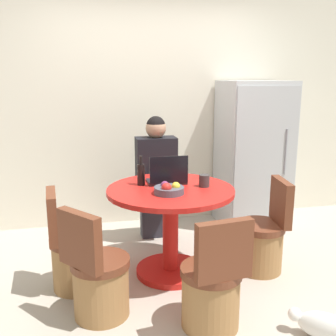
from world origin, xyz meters
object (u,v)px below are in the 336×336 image
object	(u,v)px
laptop	(167,177)
fruit_bowl	(169,189)
chair_near_camera	(212,291)
chair_near_left_corner	(99,281)
cat	(322,325)
refrigerator	(253,154)
person_seated	(155,174)
chair_left_side	(74,256)
bottle	(141,174)
chair_right_side	(262,241)
dining_table	(170,217)

from	to	relation	value
laptop	fruit_bowl	world-z (taller)	laptop
chair_near_camera	chair_near_left_corner	world-z (taller)	same
laptop	cat	world-z (taller)	laptop
refrigerator	person_seated	xyz separation A→B (m)	(-1.18, -0.25, -0.11)
fruit_bowl	cat	xyz separation A→B (m)	(0.82, -0.92, -0.71)
chair_left_side	fruit_bowl	xyz separation A→B (m)	(0.76, -0.09, 0.54)
refrigerator	chair_left_side	bearing A→B (deg)	-151.81
laptop	bottle	xyz separation A→B (m)	(-0.23, 0.00, 0.04)
chair_near_camera	person_seated	world-z (taller)	person_seated
chair_near_camera	fruit_bowl	xyz separation A→B (m)	(-0.15, 0.65, 0.54)
chair_near_camera	chair_left_side	world-z (taller)	same
bottle	refrigerator	bearing A→B (deg)	31.18
bottle	laptop	bearing A→B (deg)	-0.72
chair_near_left_corner	laptop	size ratio (longest dim) A/B	2.49
refrigerator	bottle	size ratio (longest dim) A/B	6.43
person_seated	cat	bearing A→B (deg)	112.68
chair_left_side	fruit_bowl	bearing A→B (deg)	-101.21
refrigerator	cat	xyz separation A→B (m)	(-0.41, -2.08, -0.72)
chair_right_side	chair_near_camera	world-z (taller)	same
chair_near_camera	fruit_bowl	size ratio (longest dim) A/B	3.43
bottle	cat	world-z (taller)	bottle
fruit_bowl	chair_left_side	bearing A→B (deg)	173.43
person_seated	fruit_bowl	bearing A→B (deg)	86.40
chair_left_side	cat	distance (m)	1.89
chair_right_side	cat	size ratio (longest dim) A/B	2.17
chair_left_side	person_seated	bearing A→B (deg)	-49.62
refrigerator	chair_near_camera	bearing A→B (deg)	-120.81
dining_table	chair_near_camera	xyz separation A→B (m)	(0.11, -0.80, -0.25)
chair_near_left_corner	dining_table	bearing A→B (deg)	-90.00
bottle	dining_table	bearing A→B (deg)	-33.66
chair_near_camera	cat	xyz separation A→B (m)	(0.67, -0.27, -0.18)
dining_table	chair_left_side	bearing A→B (deg)	-175.36
laptop	cat	distance (m)	1.62
person_seated	bottle	size ratio (longest dim) A/B	5.12
chair_right_side	chair_near_camera	xyz separation A→B (m)	(-0.70, -0.70, 0.00)
refrigerator	fruit_bowl	world-z (taller)	refrigerator
dining_table	chair_left_side	distance (m)	0.85
chair_near_camera	cat	world-z (taller)	chair_near_camera
chair_near_left_corner	chair_left_side	bearing A→B (deg)	-17.03
refrigerator	chair_near_camera	size ratio (longest dim) A/B	1.99
chair_right_side	laptop	world-z (taller)	laptop
chair_left_side	bottle	bearing A→B (deg)	-74.41
chair_near_left_corner	cat	distance (m)	1.53
chair_left_side	chair_near_left_corner	bearing A→B (deg)	-162.97
chair_left_side	bottle	distance (m)	0.86
refrigerator	chair_near_camera	distance (m)	2.18
bottle	person_seated	bearing A→B (deg)	68.74
fruit_bowl	chair_near_camera	bearing A→B (deg)	-76.63
chair_near_camera	chair_left_side	bearing A→B (deg)	-46.50
chair_near_camera	chair_near_left_corner	size ratio (longest dim) A/B	1.00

